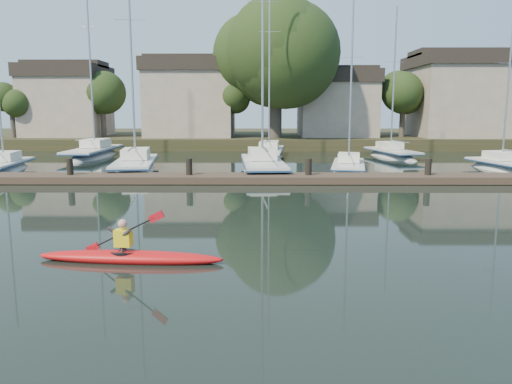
{
  "coord_description": "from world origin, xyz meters",
  "views": [
    {
      "loc": [
        0.49,
        -10.87,
        3.69
      ],
      "look_at": [
        0.41,
        3.91,
        1.2
      ],
      "focal_mm": 35.0,
      "sensor_mm": 36.0,
      "label": 1
    }
  ],
  "objects_px": {
    "dock": "(249,178)",
    "sailboat_5": "(94,160)",
    "sailboat_0": "(4,174)",
    "sailboat_3": "(348,175)",
    "sailboat_4": "(503,173)",
    "kayak": "(129,255)",
    "sailboat_1": "(136,174)",
    "sailboat_2": "(263,175)",
    "sailboat_6": "(269,160)",
    "sailboat_7": "(391,160)"
  },
  "relations": [
    {
      "from": "dock",
      "to": "sailboat_5",
      "type": "relative_size",
      "value": 2.06
    },
    {
      "from": "sailboat_0",
      "to": "sailboat_5",
      "type": "xyz_separation_m",
      "value": [
        2.55,
        8.69,
        -0.02
      ]
    },
    {
      "from": "sailboat_3",
      "to": "sailboat_4",
      "type": "distance_m",
      "value": 9.48
    },
    {
      "from": "sailboat_5",
      "to": "kayak",
      "type": "bearing_deg",
      "value": -69.33
    },
    {
      "from": "sailboat_3",
      "to": "sailboat_1",
      "type": "bearing_deg",
      "value": -170.99
    },
    {
      "from": "sailboat_3",
      "to": "sailboat_4",
      "type": "height_order",
      "value": "sailboat_3"
    },
    {
      "from": "sailboat_2",
      "to": "sailboat_5",
      "type": "bearing_deg",
      "value": 141.57
    },
    {
      "from": "dock",
      "to": "sailboat_0",
      "type": "height_order",
      "value": "sailboat_0"
    },
    {
      "from": "sailboat_3",
      "to": "dock",
      "type": "bearing_deg",
      "value": -133.47
    },
    {
      "from": "sailboat_3",
      "to": "sailboat_5",
      "type": "bearing_deg",
      "value": 164.25
    },
    {
      "from": "sailboat_1",
      "to": "sailboat_5",
      "type": "relative_size",
      "value": 0.91
    },
    {
      "from": "sailboat_1",
      "to": "sailboat_5",
      "type": "bearing_deg",
      "value": 113.69
    },
    {
      "from": "sailboat_3",
      "to": "sailboat_4",
      "type": "bearing_deg",
      "value": 15.77
    },
    {
      "from": "sailboat_6",
      "to": "sailboat_3",
      "type": "bearing_deg",
      "value": -57.99
    },
    {
      "from": "sailboat_3",
      "to": "sailboat_6",
      "type": "xyz_separation_m",
      "value": [
        -4.49,
        8.76,
        -0.01
      ]
    },
    {
      "from": "dock",
      "to": "sailboat_0",
      "type": "bearing_deg",
      "value": 163.34
    },
    {
      "from": "sailboat_7",
      "to": "kayak",
      "type": "bearing_deg",
      "value": -128.01
    },
    {
      "from": "kayak",
      "to": "sailboat_1",
      "type": "height_order",
      "value": "sailboat_1"
    },
    {
      "from": "dock",
      "to": "sailboat_4",
      "type": "distance_m",
      "value": 15.98
    },
    {
      "from": "dock",
      "to": "sailboat_6",
      "type": "height_order",
      "value": "sailboat_6"
    },
    {
      "from": "dock",
      "to": "sailboat_7",
      "type": "bearing_deg",
      "value": 50.68
    },
    {
      "from": "sailboat_0",
      "to": "sailboat_6",
      "type": "xyz_separation_m",
      "value": [
        15.9,
        8.51,
        -0.0
      ]
    },
    {
      "from": "kayak",
      "to": "sailboat_2",
      "type": "relative_size",
      "value": 0.28
    },
    {
      "from": "dock",
      "to": "sailboat_7",
      "type": "relative_size",
      "value": 2.77
    },
    {
      "from": "sailboat_0",
      "to": "sailboat_7",
      "type": "bearing_deg",
      "value": 11.91
    },
    {
      "from": "kayak",
      "to": "sailboat_7",
      "type": "relative_size",
      "value": 0.38
    },
    {
      "from": "kayak",
      "to": "sailboat_2",
      "type": "height_order",
      "value": "sailboat_2"
    },
    {
      "from": "sailboat_6",
      "to": "sailboat_5",
      "type": "bearing_deg",
      "value": -175.9
    },
    {
      "from": "kayak",
      "to": "sailboat_3",
      "type": "xyz_separation_m",
      "value": [
        8.41,
        17.32,
        -0.35
      ]
    },
    {
      "from": "dock",
      "to": "sailboat_0",
      "type": "distance_m",
      "value": 15.28
    },
    {
      "from": "sailboat_2",
      "to": "sailboat_6",
      "type": "height_order",
      "value": "sailboat_2"
    },
    {
      "from": "sailboat_0",
      "to": "sailboat_1",
      "type": "height_order",
      "value": "sailboat_1"
    },
    {
      "from": "dock",
      "to": "sailboat_3",
      "type": "height_order",
      "value": "sailboat_3"
    },
    {
      "from": "sailboat_3",
      "to": "sailboat_6",
      "type": "height_order",
      "value": "sailboat_6"
    },
    {
      "from": "kayak",
      "to": "sailboat_4",
      "type": "relative_size",
      "value": 0.42
    },
    {
      "from": "kayak",
      "to": "sailboat_3",
      "type": "height_order",
      "value": "sailboat_3"
    },
    {
      "from": "sailboat_1",
      "to": "sailboat_3",
      "type": "relative_size",
      "value": 1.32
    },
    {
      "from": "kayak",
      "to": "sailboat_7",
      "type": "xyz_separation_m",
      "value": [
        13.27,
        26.16,
        -0.36
      ]
    },
    {
      "from": "kayak",
      "to": "sailboat_6",
      "type": "relative_size",
      "value": 0.29
    },
    {
      "from": "sailboat_5",
      "to": "sailboat_3",
      "type": "bearing_deg",
      "value": -25.7
    },
    {
      "from": "sailboat_0",
      "to": "sailboat_4",
      "type": "height_order",
      "value": "sailboat_0"
    },
    {
      "from": "dock",
      "to": "sailboat_3",
      "type": "relative_size",
      "value": 2.99
    },
    {
      "from": "dock",
      "to": "sailboat_4",
      "type": "bearing_deg",
      "value": 17.98
    },
    {
      "from": "sailboat_4",
      "to": "sailboat_5",
      "type": "xyz_separation_m",
      "value": [
        -27.29,
        8.14,
        -0.03
      ]
    },
    {
      "from": "sailboat_2",
      "to": "sailboat_7",
      "type": "xyz_separation_m",
      "value": [
        9.88,
        8.77,
        0.02
      ]
    },
    {
      "from": "sailboat_5",
      "to": "sailboat_4",
      "type": "bearing_deg",
      "value": -15.68
    },
    {
      "from": "kayak",
      "to": "sailboat_1",
      "type": "relative_size",
      "value": 0.31
    },
    {
      "from": "sailboat_1",
      "to": "sailboat_2",
      "type": "bearing_deg",
      "value": -10.55
    },
    {
      "from": "sailboat_0",
      "to": "sailboat_5",
      "type": "relative_size",
      "value": 0.67
    },
    {
      "from": "dock",
      "to": "sailboat_5",
      "type": "height_order",
      "value": "sailboat_5"
    }
  ]
}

